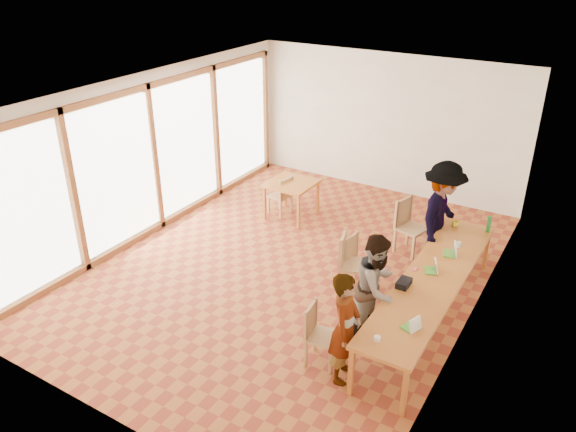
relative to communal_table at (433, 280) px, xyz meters
The scene contains 25 objects.
ground 2.61m from the communal_table, behind, with size 8.00×8.00×0.00m, color #9E5426.
wall_back 5.00m from the communal_table, 120.42° to the left, with size 6.00×0.10×3.00m, color white.
wall_front 4.57m from the communal_table, 123.75° to the right, with size 6.00×0.10×3.00m, color white.
wall_right 0.98m from the communal_table, 27.34° to the left, with size 0.10×8.00×3.00m, color white.
window_wall 5.52m from the communal_table, behind, with size 0.10×8.00×3.00m, color white.
ceiling 3.42m from the communal_table, behind, with size 6.00×8.00×0.04m, color white.
communal_table is the anchor object (origin of this frame).
side_table 4.02m from the communal_table, 150.78° to the left, with size 0.90×0.90×0.75m.
chair_near 1.90m from the communal_table, 121.94° to the right, with size 0.44×0.44×0.45m.
chair_mid 1.37m from the communal_table, behind, with size 0.57×0.57×0.53m.
chair_far 1.40m from the communal_table, 167.09° to the left, with size 0.46×0.46×0.46m.
chair_empty 2.10m from the communal_table, 119.76° to the left, with size 0.57×0.57×0.53m.
chair_spare 4.18m from the communal_table, 152.22° to the left, with size 0.44×0.44×0.43m.
person_near 1.79m from the communal_table, 108.08° to the right, with size 0.56×0.36×1.52m, color gray.
person_mid 0.92m from the communal_table, 127.27° to the right, with size 0.78×0.60×1.60m, color gray.
person_far 1.65m from the communal_table, 104.22° to the left, with size 1.22×0.70×1.89m, color gray.
laptop_near 1.29m from the communal_table, 83.21° to the right, with size 0.24×0.25×0.18m.
laptop_mid 0.19m from the communal_table, 109.56° to the left, with size 0.25×0.27×0.18m.
laptop_far 0.78m from the communal_table, 87.06° to the left, with size 0.26×0.28×0.20m.
yellow_mug 1.74m from the communal_table, 96.31° to the left, with size 0.12×0.12×0.10m, color yellow.
green_bottle 1.85m from the communal_table, 79.91° to the left, with size 0.07×0.07×0.28m, color #207B30.
clear_glass 1.06m from the communal_table, 86.98° to the left, with size 0.07×0.07×0.09m, color silver.
condiment_cup 1.72m from the communal_table, 94.33° to the right, with size 0.08×0.08×0.06m, color white.
pink_phone 0.30m from the communal_table, 167.27° to the left, with size 0.05×0.10×0.01m, color #E75067.
black_pouch 0.52m from the communal_table, 123.75° to the right, with size 0.16×0.26×0.09m, color black.
Camera 1 is at (4.22, -7.09, 5.03)m, focal length 35.00 mm.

